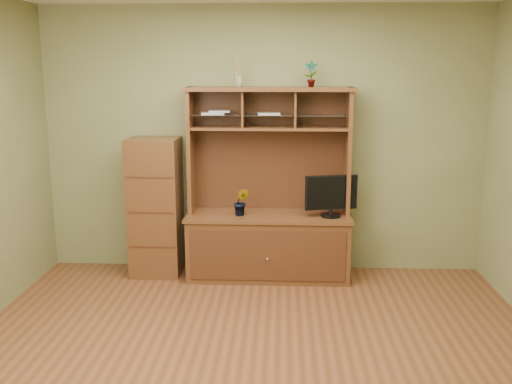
{
  "coord_description": "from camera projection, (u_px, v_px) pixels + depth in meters",
  "views": [
    {
      "loc": [
        0.2,
        -3.81,
        2.06
      ],
      "look_at": [
        -0.04,
        1.2,
        0.99
      ],
      "focal_mm": 40.0,
      "sensor_mm": 36.0,
      "label": 1
    }
  ],
  "objects": [
    {
      "name": "reed_diffuser",
      "position": [
        237.0,
        74.0,
        5.51
      ],
      "size": [
        0.06,
        0.06,
        0.32
      ],
      "color": "silver",
      "rests_on": "media_hutch"
    },
    {
      "name": "magazines",
      "position": [
        233.0,
        113.0,
        5.59
      ],
      "size": [
        0.79,
        0.2,
        0.04
      ],
      "color": "silver",
      "rests_on": "media_hutch"
    },
    {
      "name": "top_plant",
      "position": [
        311.0,
        74.0,
        5.48
      ],
      "size": [
        0.13,
        0.09,
        0.25
      ],
      "primitive_type": "imported",
      "rotation": [
        0.0,
        0.0,
        -0.01
      ],
      "color": "#315E21",
      "rests_on": "media_hutch"
    },
    {
      "name": "media_hutch",
      "position": [
        268.0,
        226.0,
        5.74
      ],
      "size": [
        1.66,
        0.61,
        1.9
      ],
      "color": "#4D2716",
      "rests_on": "room"
    },
    {
      "name": "orchid_plant",
      "position": [
        241.0,
        202.0,
        5.61
      ],
      "size": [
        0.16,
        0.14,
        0.28
      ],
      "primitive_type": "imported",
      "rotation": [
        0.0,
        0.0,
        -0.11
      ],
      "color": "#335B1F",
      "rests_on": "media_hutch"
    },
    {
      "name": "side_cabinet",
      "position": [
        156.0,
        207.0,
        5.78
      ],
      "size": [
        0.5,
        0.46,
        1.4
      ],
      "color": "#4D2716",
      "rests_on": "room"
    },
    {
      "name": "room",
      "position": [
        253.0,
        177.0,
        3.88
      ],
      "size": [
        4.54,
        4.04,
        2.74
      ],
      "color": "#593119",
      "rests_on": "ground"
    },
    {
      "name": "monitor",
      "position": [
        331.0,
        195.0,
        5.56
      ],
      "size": [
        0.51,
        0.2,
        0.41
      ],
      "rotation": [
        0.0,
        0.0,
        0.23
      ],
      "color": "black",
      "rests_on": "media_hutch"
    }
  ]
}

